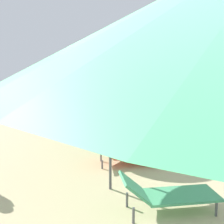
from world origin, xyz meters
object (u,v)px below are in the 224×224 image
lounger_third_inland (130,142)px  lounger_farthest_inland (125,120)px  person_walking_mid (46,92)px  lounger_farthest_shoreside (111,109)px  lounger_second_inland (167,193)px  umbrella_third (94,62)px  lounger_second_shoreside (127,154)px  umbrella_farthest (100,67)px  lounger_third_shoreside (119,125)px  umbrella_second (110,52)px

lounger_third_inland → lounger_farthest_inland: 3.34m
person_walking_mid → lounger_farthest_shoreside: bearing=113.7°
lounger_second_inland → person_walking_mid: (-2.85, 10.10, 0.77)m
lounger_second_inland → umbrella_third: 4.68m
lounger_second_shoreside → umbrella_farthest: 5.70m
lounger_farthest_shoreside → lounger_farthest_inland: (0.21, -2.40, -0.06)m
lounger_farthest_inland → person_walking_mid: (-3.44, 3.81, 0.81)m
lounger_farthest_shoreside → lounger_farthest_inland: bearing=-83.1°
lounger_third_shoreside → lounger_farthest_shoreside: (0.22, 3.49, 0.04)m
lounger_farthest_inland → umbrella_third: bearing=-128.8°
lounger_second_inland → umbrella_third: umbrella_third is taller
umbrella_third → lounger_farthest_inland: size_ratio=2.04×
lounger_third_inland → umbrella_third: bearing=117.2°
umbrella_farthest → umbrella_third: bearing=-98.6°
person_walking_mid → umbrella_second: bearing=59.9°
umbrella_farthest → person_walking_mid: 3.89m
umbrella_second → lounger_farthest_inland: size_ratio=2.02×
lounger_third_inland → umbrella_farthest: size_ratio=0.54×
umbrella_farthest → lounger_third_shoreside: bearing=-78.7°
lounger_second_inland → lounger_third_shoreside: (0.16, 5.21, -0.02)m
lounger_farthest_shoreside → lounger_farthest_inland: 2.41m
lounger_second_shoreside → umbrella_third: (-0.61, 1.91, 2.20)m
lounger_second_inland → lounger_farthest_inland: bearing=84.7°
umbrella_second → lounger_third_inland: 3.15m
lounger_second_shoreside → person_walking_mid: 8.41m
umbrella_second → lounger_second_shoreside: size_ratio=1.70×
umbrella_second → lounger_farthest_inland: (1.37, 5.38, -2.26)m
umbrella_second → lounger_farthest_inland: 5.99m
lounger_third_shoreside → lounger_second_shoreside: bearing=-109.6°
umbrella_third → lounger_farthest_inland: 3.42m
lounger_second_shoreside → lounger_farthest_shoreside: 6.56m
lounger_farthest_inland → lounger_farthest_shoreside: bearing=88.5°
lounger_second_shoreside → lounger_third_inland: size_ratio=1.15×
lounger_second_inland → umbrella_third: (-0.81, 4.08, 2.15)m
lounger_third_shoreside → lounger_farthest_inland: size_ratio=1.22×
lounger_second_shoreside → person_walking_mid: person_walking_mid is taller
person_walking_mid → lounger_third_inland: bearing=69.5°
umbrella_farthest → lounger_second_shoreside: bearing=-89.0°
umbrella_second → lounger_third_inland: (0.84, 2.08, -2.22)m
lounger_second_inland → person_walking_mid: bearing=105.8°
umbrella_farthest → lounger_farthest_inland: bearing=-53.0°
umbrella_third → umbrella_second: bearing=-89.4°
umbrella_second → lounger_second_shoreside: (0.58, 1.25, -2.27)m
umbrella_third → person_walking_mid: 6.51m
umbrella_third → lounger_third_shoreside: umbrella_third is taller
umbrella_third → lounger_third_inland: umbrella_third is taller
lounger_third_inland → lounger_second_inland: bearing=-103.0°
umbrella_farthest → lounger_farthest_shoreside: (0.67, 1.23, -2.02)m
person_walking_mid → lounger_third_shoreside: bearing=78.7°
lounger_second_inland → lounger_farthest_inland: size_ratio=1.10×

